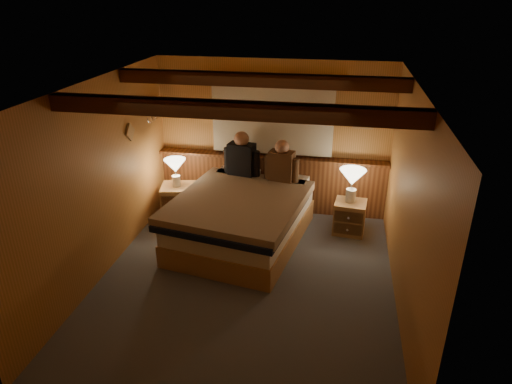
% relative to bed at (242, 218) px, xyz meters
% --- Properties ---
extents(floor, '(4.20, 4.20, 0.00)m').
position_rel_bed_xyz_m(floor, '(0.25, -0.92, -0.38)').
color(floor, '#565B66').
rests_on(floor, ground).
extents(ceiling, '(4.20, 4.20, 0.00)m').
position_rel_bed_xyz_m(ceiling, '(0.25, -0.92, 2.02)').
color(ceiling, gold).
rests_on(ceiling, wall_back).
extents(wall_back, '(3.60, 0.00, 3.60)m').
position_rel_bed_xyz_m(wall_back, '(0.25, 1.18, 0.82)').
color(wall_back, '#C68347').
rests_on(wall_back, floor).
extents(wall_left, '(0.00, 4.20, 4.20)m').
position_rel_bed_xyz_m(wall_left, '(-1.55, -0.92, 0.82)').
color(wall_left, '#C68347').
rests_on(wall_left, floor).
extents(wall_right, '(0.00, 4.20, 4.20)m').
position_rel_bed_xyz_m(wall_right, '(2.05, -0.92, 0.82)').
color(wall_right, '#C68347').
rests_on(wall_right, floor).
extents(wall_front, '(3.60, 0.00, 3.60)m').
position_rel_bed_xyz_m(wall_front, '(0.25, -3.02, 0.82)').
color(wall_front, '#C68347').
rests_on(wall_front, floor).
extents(wainscot, '(3.60, 0.23, 0.94)m').
position_rel_bed_xyz_m(wainscot, '(0.25, 1.11, 0.11)').
color(wainscot, brown).
rests_on(wainscot, wall_back).
extents(curtain_window, '(2.18, 0.09, 1.11)m').
position_rel_bed_xyz_m(curtain_window, '(0.25, 1.11, 1.14)').
color(curtain_window, '#4A2412').
rests_on(curtain_window, wall_back).
extents(ceiling_beams, '(3.60, 1.65, 0.16)m').
position_rel_bed_xyz_m(ceiling_beams, '(0.25, -0.77, 1.93)').
color(ceiling_beams, '#4A2412').
rests_on(ceiling_beams, ceiling).
extents(coat_rail, '(0.05, 0.55, 0.24)m').
position_rel_bed_xyz_m(coat_rail, '(-1.47, 0.65, 1.29)').
color(coat_rail, white).
rests_on(coat_rail, wall_left).
extents(framed_print, '(0.30, 0.04, 0.25)m').
position_rel_bed_xyz_m(framed_print, '(1.60, 1.16, 1.17)').
color(framed_print, '#A68053').
rests_on(framed_print, wall_back).
extents(bed, '(1.96, 2.38, 0.73)m').
position_rel_bed_xyz_m(bed, '(0.00, 0.00, 0.00)').
color(bed, '#AE814A').
rests_on(bed, floor).
extents(nightstand_left, '(0.59, 0.55, 0.56)m').
position_rel_bed_xyz_m(nightstand_left, '(-1.11, 0.51, -0.10)').
color(nightstand_left, '#AE814A').
rests_on(nightstand_left, floor).
extents(nightstand_right, '(0.48, 0.44, 0.49)m').
position_rel_bed_xyz_m(nightstand_right, '(1.50, 0.55, -0.13)').
color(nightstand_right, '#AE814A').
rests_on(nightstand_right, floor).
extents(lamp_left, '(0.33, 0.33, 0.43)m').
position_rel_bed_xyz_m(lamp_left, '(-1.14, 0.53, 0.48)').
color(lamp_left, silver).
rests_on(lamp_left, nightstand_left).
extents(lamp_right, '(0.38, 0.38, 0.49)m').
position_rel_bed_xyz_m(lamp_right, '(1.49, 0.59, 0.46)').
color(lamp_right, silver).
rests_on(lamp_right, nightstand_right).
extents(person_left, '(0.57, 0.30, 0.70)m').
position_rel_bed_xyz_m(person_left, '(-0.16, 0.77, 0.62)').
color(person_left, black).
rests_on(person_left, bed).
extents(person_right, '(0.52, 0.27, 0.64)m').
position_rel_bed_xyz_m(person_right, '(0.46, 0.65, 0.60)').
color(person_right, '#513420').
rests_on(person_right, bed).
extents(duffel_bag, '(0.49, 0.33, 0.33)m').
position_rel_bed_xyz_m(duffel_bag, '(-1.21, 0.69, -0.23)').
color(duffel_bag, black).
rests_on(duffel_bag, floor).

